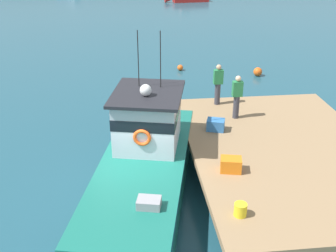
# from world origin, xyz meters

# --- Properties ---
(ground_plane) EXTENTS (200.00, 200.00, 0.00)m
(ground_plane) POSITION_xyz_m (0.00, 0.00, 0.00)
(ground_plane) COLOR #1E4C5B
(dock) EXTENTS (6.00, 9.00, 1.20)m
(dock) POSITION_xyz_m (4.80, 0.00, 1.07)
(dock) COLOR #4C3D2D
(dock) RESTS_ON ground
(main_fishing_boat) EXTENTS (4.25, 9.96, 4.80)m
(main_fishing_boat) POSITION_xyz_m (0.33, 0.20, 1.01)
(main_fishing_boat) COLOR #196B5B
(main_fishing_boat) RESTS_ON ground
(crate_stack_mid_dock) EXTENTS (0.68, 0.56, 0.41)m
(crate_stack_mid_dock) POSITION_xyz_m (2.73, -1.12, 1.41)
(crate_stack_mid_dock) COLOR orange
(crate_stack_mid_dock) RESTS_ON dock
(crate_single_far) EXTENTS (0.71, 0.60, 0.39)m
(crate_single_far) POSITION_xyz_m (2.86, 1.57, 1.40)
(crate_single_far) COLOR #3370B2
(crate_single_far) RESTS_ON dock
(bait_bucket) EXTENTS (0.32, 0.32, 0.34)m
(bait_bucket) POSITION_xyz_m (2.46, -3.18, 1.37)
(bait_bucket) COLOR yellow
(bait_bucket) RESTS_ON dock
(deckhand_by_the_boat) EXTENTS (0.36, 0.22, 1.63)m
(deckhand_by_the_boat) POSITION_xyz_m (3.81, 2.51, 2.06)
(deckhand_by_the_boat) COLOR #383842
(deckhand_by_the_boat) RESTS_ON dock
(deckhand_further_back) EXTENTS (0.36, 0.22, 1.63)m
(deckhand_further_back) POSITION_xyz_m (3.41, 3.87, 2.06)
(deckhand_further_back) COLOR #383842
(deckhand_further_back) RESTS_ON dock
(mooring_buoy_channel_marker) EXTENTS (0.33, 0.33, 0.33)m
(mooring_buoy_channel_marker) POSITION_xyz_m (3.03, 11.83, 0.17)
(mooring_buoy_channel_marker) COLOR #EA5B19
(mooring_buoy_channel_marker) RESTS_ON ground
(mooring_buoy_spare_mooring) EXTENTS (0.48, 0.48, 0.48)m
(mooring_buoy_spare_mooring) POSITION_xyz_m (7.19, 10.40, 0.24)
(mooring_buoy_spare_mooring) COLOR #EA5B19
(mooring_buoy_spare_mooring) RESTS_ON ground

